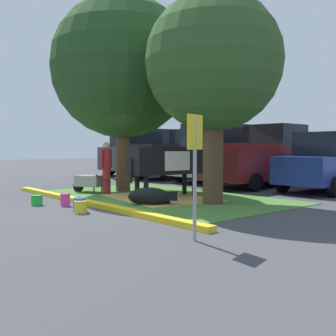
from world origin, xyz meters
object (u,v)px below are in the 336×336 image
at_px(shade_tree_left, 122,68).
at_px(pickup_truck_black, 182,155).
at_px(cow_holstein, 169,161).
at_px(wheelbarrow, 90,181).
at_px(bucket_blue, 80,204).
at_px(sedan_blue, 330,163).
at_px(shade_tree_right, 214,63).
at_px(bucket_green, 37,200).
at_px(suv_dark_grey, 143,152).
at_px(calf_lying, 150,197).
at_px(parking_sign, 195,152).
at_px(bucket_yellow, 81,207).
at_px(bucket_pink, 65,200).
at_px(person_handler, 106,166).
at_px(suv_black, 220,153).
at_px(pickup_truck_maroon, 263,158).

relative_size(shade_tree_left, pickup_truck_black, 1.22).
distance_m(cow_holstein, pickup_truck_black, 7.89).
relative_size(wheelbarrow, pickup_truck_black, 0.29).
xyz_separation_m(cow_holstein, bucket_blue, (0.52, -3.21, -0.94)).
height_order(pickup_truck_black, sedan_blue, pickup_truck_black).
height_order(shade_tree_left, shade_tree_right, shade_tree_left).
bearing_deg(shade_tree_left, bucket_green, -70.26).
bearing_deg(suv_dark_grey, calf_lying, -35.46).
bearing_deg(calf_lying, parking_sign, -27.13).
height_order(suv_dark_grey, pickup_truck_black, suv_dark_grey).
distance_m(calf_lying, bucket_yellow, 1.94).
xyz_separation_m(bucket_green, pickup_truck_black, (-4.47, 9.15, 0.97)).
xyz_separation_m(shade_tree_right, bucket_yellow, (-0.95, -3.40, -3.57)).
relative_size(shade_tree_left, bucket_green, 21.00).
xyz_separation_m(cow_holstein, sedan_blue, (2.16, 5.36, -0.12)).
xyz_separation_m(bucket_pink, bucket_blue, (1.05, -0.13, 0.00)).
relative_size(person_handler, sedan_blue, 0.38).
bearing_deg(person_handler, bucket_yellow, -40.42).
bearing_deg(suv_black, bucket_yellow, -67.24).
relative_size(shade_tree_left, person_handler, 3.94).
bearing_deg(pickup_truck_black, sedan_blue, -1.54).
relative_size(person_handler, pickup_truck_black, 0.31).
bearing_deg(suv_dark_grey, bucket_pink, -46.25).
xyz_separation_m(calf_lying, suv_dark_grey, (-9.50, 6.77, 1.03)).
height_order(shade_tree_right, sedan_blue, shade_tree_right).
bearing_deg(suv_black, pickup_truck_black, 176.21).
height_order(bucket_green, bucket_pink, bucket_pink).
xyz_separation_m(shade_tree_left, suv_black, (-0.51, 5.44, -2.94)).
relative_size(cow_holstein, bucket_pink, 9.70).
bearing_deg(calf_lying, bucket_pink, -128.92).
relative_size(cow_holstein, suv_dark_grey, 0.68).
distance_m(suv_dark_grey, sedan_blue, 10.81).
bearing_deg(bucket_pink, bucket_green, -139.74).
xyz_separation_m(pickup_truck_black, sedan_blue, (7.76, -0.21, -0.13)).
xyz_separation_m(parking_sign, pickup_truck_black, (-9.97, 8.74, -0.33)).
bearing_deg(bucket_blue, calf_lying, 79.77).
relative_size(parking_sign, bucket_pink, 6.31).
relative_size(calf_lying, parking_sign, 0.57).
xyz_separation_m(parking_sign, bucket_green, (-5.50, -0.42, -1.30)).
xyz_separation_m(wheelbarrow, pickup_truck_black, (-2.79, 6.67, 0.73)).
distance_m(shade_tree_left, shade_tree_right, 4.11).
xyz_separation_m(person_handler, bucket_yellow, (2.82, -2.40, -0.75)).
relative_size(parking_sign, bucket_yellow, 6.51).
distance_m(cow_holstein, parking_sign, 5.41).
xyz_separation_m(shade_tree_right, pickup_truck_maroon, (-2.16, 5.09, -2.60)).
bearing_deg(suv_black, wheelbarrow, -89.04).
relative_size(suv_dark_grey, sedan_blue, 1.05).
height_order(bucket_blue, sedan_blue, sedan_blue).
distance_m(person_handler, suv_dark_grey, 9.10).
distance_m(shade_tree_right, suv_dark_grey, 11.87).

